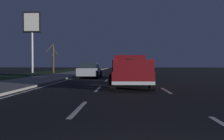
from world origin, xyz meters
The scene contains 9 objects.
ground centered at (27.00, 0.00, 0.00)m, with size 144.00×144.00×0.00m, color black.
sidewalk_shoulder centered at (27.00, 7.45, 0.06)m, with size 108.00×4.00×0.12m, color gray.
grass_verge centered at (27.00, 12.45, 0.00)m, with size 108.00×6.00×0.01m, color #1E3819.
lane_markings centered at (30.24, 3.07, 0.00)m, with size 108.80×7.04×0.01m.
pickup_truck centered at (11.19, 0.00, 0.98)m, with size 5.46×2.36×1.87m.
sedan_silver centered at (19.40, 3.59, 0.78)m, with size 4.41×2.03×1.54m.
sedan_green centered at (18.32, -0.04, 0.78)m, with size 4.41×2.04×1.54m.
gas_price_sign centered at (21.12, 10.01, 5.19)m, with size 0.27×1.90×6.90m.
bare_tree_far centered at (31.57, 11.13, 2.35)m, with size 2.30×1.39×4.57m.
Camera 1 is at (-1.52, 0.47, 1.31)m, focal length 34.73 mm.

